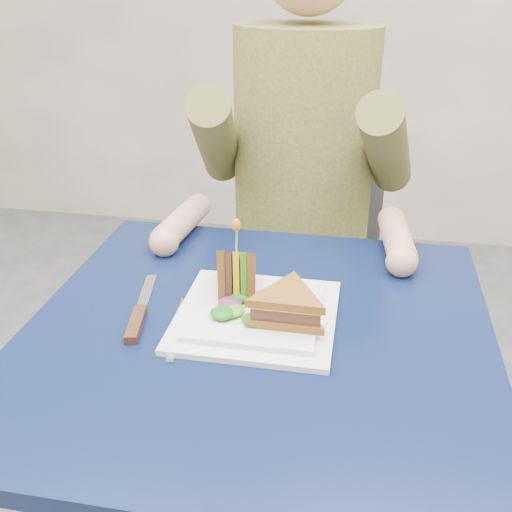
% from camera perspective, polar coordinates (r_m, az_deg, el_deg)
% --- Properties ---
extents(table, '(0.75, 0.75, 0.73)m').
position_cam_1_polar(table, '(1.02, 0.14, -10.60)').
color(table, black).
rests_on(table, ground).
extents(chair, '(0.42, 0.40, 0.93)m').
position_cam_1_polar(chair, '(1.69, 4.54, 1.10)').
color(chair, '#47474C').
rests_on(chair, ground).
extents(diner, '(0.54, 0.59, 0.74)m').
position_cam_1_polar(diner, '(1.45, 4.57, 12.58)').
color(diner, brown).
rests_on(diner, chair).
extents(plate, '(0.26, 0.26, 0.02)m').
position_cam_1_polar(plate, '(0.99, 0.04, -5.52)').
color(plate, white).
rests_on(plate, table).
extents(sandwich_flat, '(0.14, 0.14, 0.05)m').
position_cam_1_polar(sandwich_flat, '(0.94, 3.06, -4.78)').
color(sandwich_flat, brown).
rests_on(sandwich_flat, plate).
extents(sandwich_upright, '(0.09, 0.14, 0.14)m').
position_cam_1_polar(sandwich_upright, '(1.01, -1.82, -1.79)').
color(sandwich_upright, brown).
rests_on(sandwich_upright, plate).
extents(fork, '(0.04, 0.18, 0.01)m').
position_cam_1_polar(fork, '(0.97, -7.46, -6.96)').
color(fork, silver).
rests_on(fork, table).
extents(knife, '(0.06, 0.22, 0.02)m').
position_cam_1_polar(knife, '(1.01, -11.18, -5.80)').
color(knife, silver).
rests_on(knife, table).
extents(toothpick, '(0.01, 0.01, 0.06)m').
position_cam_1_polar(toothpick, '(0.98, -1.87, 1.48)').
color(toothpick, tan).
rests_on(toothpick, sandwich_upright).
extents(toothpick_frill, '(0.01, 0.01, 0.02)m').
position_cam_1_polar(toothpick_frill, '(0.97, -1.89, 2.97)').
color(toothpick_frill, orange).
rests_on(toothpick_frill, sandwich_upright).
extents(lettuce_spill, '(0.15, 0.13, 0.02)m').
position_cam_1_polar(lettuce_spill, '(0.99, 0.43, -4.21)').
color(lettuce_spill, '#337A14').
rests_on(lettuce_spill, plate).
extents(onion_ring, '(0.04, 0.04, 0.02)m').
position_cam_1_polar(onion_ring, '(0.98, 0.96, -4.16)').
color(onion_ring, '#9E4C7A').
rests_on(onion_ring, plate).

